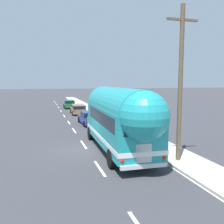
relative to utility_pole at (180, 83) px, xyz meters
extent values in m
plane|color=#38383D|center=(-4.43, 4.03, -4.42)|extent=(300.00, 300.00, 0.00)
cube|color=silver|center=(-4.43, 0.25, -4.42)|extent=(0.14, 2.40, 0.01)
cube|color=silver|center=(-4.43, 5.36, -4.42)|extent=(0.14, 2.40, 0.01)
cube|color=silver|center=(-4.43, 10.65, -4.42)|extent=(0.14, 2.40, 0.01)
cube|color=silver|center=(-4.43, 15.32, -4.42)|extent=(0.14, 2.40, 0.01)
cube|color=silver|center=(-4.43, 20.84, -4.42)|extent=(0.14, 2.40, 0.01)
cube|color=silver|center=(-4.43, 26.68, -4.42)|extent=(0.14, 2.40, 0.01)
cube|color=silver|center=(-4.43, 32.17, -4.42)|extent=(0.14, 2.40, 0.01)
cube|color=silver|center=(-4.43, 37.72, -4.42)|extent=(0.14, 2.40, 0.01)
cube|color=silver|center=(-4.43, 42.50, -4.42)|extent=(0.14, 2.40, 0.01)
cube|color=silver|center=(-4.43, 47.82, -4.42)|extent=(0.14, 2.40, 0.01)
cube|color=silver|center=(-0.75, 16.03, -4.42)|extent=(0.12, 80.00, 0.01)
cube|color=#ADA89E|center=(0.43, 14.03, -4.35)|extent=(2.36, 90.00, 0.15)
cylinder|color=brown|center=(0.00, 0.00, -0.17)|extent=(0.24, 0.24, 8.50)
cube|color=brown|center=(0.00, 0.00, 3.28)|extent=(1.80, 0.12, 0.12)
cube|color=teal|center=(-2.60, 2.83, -2.67)|extent=(2.71, 8.65, 2.30)
cylinder|color=teal|center=(-2.60, 2.83, -1.52)|extent=(2.66, 8.54, 2.45)
sphere|color=teal|center=(-2.71, -1.42, -1.52)|extent=(2.40, 2.40, 2.40)
cube|color=teal|center=(-2.48, 7.77, -3.35)|extent=(2.29, 1.35, 0.95)
cube|color=white|center=(-2.60, 2.83, -3.32)|extent=(2.75, 8.69, 0.24)
cube|color=black|center=(-2.61, 2.53, -2.07)|extent=(2.69, 6.85, 0.76)
cube|color=black|center=(-2.71, -1.43, -2.02)|extent=(2.00, 0.13, 0.84)
cube|color=white|center=(-2.71, -1.44, -3.27)|extent=(0.80, 0.08, 0.90)
cube|color=silver|center=(-2.71, -1.53, -3.87)|extent=(2.34, 0.20, 0.20)
sphere|color=red|center=(-3.76, -1.42, -3.57)|extent=(0.20, 0.20, 0.20)
sphere|color=red|center=(-1.66, -1.47, -3.57)|extent=(0.20, 0.20, 0.20)
cube|color=black|center=(-2.50, 7.17, -2.02)|extent=(2.14, 0.15, 0.96)
cube|color=silver|center=(-2.47, 8.46, -3.47)|extent=(0.90, 0.12, 0.56)
cylinder|color=black|center=(-3.68, 6.75, -3.92)|extent=(0.28, 1.01, 1.00)
cylinder|color=black|center=(-1.34, 6.69, -3.92)|extent=(0.28, 1.01, 1.00)
cylinder|color=black|center=(-3.84, 0.16, -3.92)|extent=(0.28, 1.01, 1.00)
cylinder|color=black|center=(-1.50, 0.10, -3.92)|extent=(0.28, 1.01, 1.00)
cube|color=navy|center=(-2.39, 13.64, -3.90)|extent=(1.94, 4.43, 0.60)
cube|color=navy|center=(-2.38, 13.52, -3.33)|extent=(1.66, 2.08, 0.55)
cube|color=black|center=(-2.38, 13.52, -3.36)|extent=(1.72, 2.12, 0.43)
cube|color=red|center=(-3.09, 11.42, -3.72)|extent=(0.20, 0.05, 0.14)
cube|color=red|center=(-1.54, 11.47, -3.72)|extent=(0.20, 0.05, 0.14)
cylinder|color=black|center=(-3.29, 15.10, -4.10)|extent=(0.22, 0.65, 0.64)
cylinder|color=black|center=(-1.58, 15.16, -4.10)|extent=(0.22, 0.65, 0.64)
cylinder|color=black|center=(-3.19, 12.13, -4.10)|extent=(0.22, 0.65, 0.64)
cylinder|color=black|center=(-1.48, 12.18, -4.10)|extent=(0.22, 0.65, 0.64)
cube|color=olive|center=(-2.38, 22.32, -3.90)|extent=(1.91, 4.27, 0.60)
cube|color=olive|center=(-2.39, 21.85, -3.33)|extent=(1.68, 3.01, 0.55)
cube|color=black|center=(-2.39, 21.85, -3.36)|extent=(1.74, 3.06, 0.43)
cube|color=red|center=(-3.21, 20.22, -3.72)|extent=(0.20, 0.05, 0.14)
cube|color=red|center=(-1.65, 20.18, -3.72)|extent=(0.20, 0.05, 0.14)
cylinder|color=black|center=(-3.20, 23.76, -4.10)|extent=(0.22, 0.65, 0.64)
cylinder|color=black|center=(-1.48, 23.71, -4.10)|extent=(0.22, 0.65, 0.64)
cylinder|color=black|center=(-3.27, 20.94, -4.10)|extent=(0.22, 0.65, 0.64)
cylinder|color=black|center=(-1.55, 20.89, -4.10)|extent=(0.22, 0.65, 0.64)
cube|color=#196633|center=(-2.67, 30.65, -3.90)|extent=(1.86, 4.32, 0.60)
cube|color=#196633|center=(-2.68, 30.53, -3.33)|extent=(1.61, 1.97, 0.55)
cube|color=black|center=(-2.68, 30.53, -3.36)|extent=(1.67, 2.01, 0.43)
cube|color=red|center=(-3.49, 28.52, -3.72)|extent=(0.20, 0.04, 0.14)
cube|color=red|center=(-1.96, 28.48, -3.72)|extent=(0.20, 0.04, 0.14)
cylinder|color=black|center=(-3.48, 32.11, -4.10)|extent=(0.21, 0.64, 0.64)
cylinder|color=black|center=(-1.80, 32.07, -4.10)|extent=(0.21, 0.64, 0.64)
cylinder|color=black|center=(-3.55, 29.23, -4.10)|extent=(0.21, 0.64, 0.64)
cylinder|color=black|center=(-1.86, 29.19, -4.10)|extent=(0.21, 0.64, 0.64)
camera|label=1|loc=(-7.21, -11.73, 0.04)|focal=39.28mm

